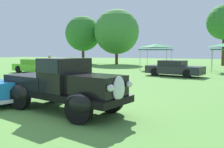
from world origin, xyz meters
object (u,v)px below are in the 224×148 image
object	(u,v)px
canopy_tent_left_field	(156,47)
show_car_charcoal	(174,68)
spectator_near_truck	(50,66)
show_car_lime	(35,66)
feature_pickup_truck	(63,84)

from	to	relation	value
canopy_tent_left_field	show_car_charcoal	bearing A→B (deg)	-64.30
show_car_charcoal	spectator_near_truck	xyz separation A→B (m)	(-7.31, -5.79, 0.31)
show_car_lime	canopy_tent_left_field	distance (m)	12.27
show_car_lime	canopy_tent_left_field	size ratio (longest dim) A/B	1.57
feature_pickup_truck	spectator_near_truck	world-z (taller)	feature_pickup_truck
spectator_near_truck	canopy_tent_left_field	distance (m)	12.65
feature_pickup_truck	show_car_charcoal	bearing A→B (deg)	83.96
show_car_lime	show_car_charcoal	bearing A→B (deg)	10.46
spectator_near_truck	feature_pickup_truck	bearing A→B (deg)	-48.48
feature_pickup_truck	spectator_near_truck	xyz separation A→B (m)	(-5.98, 6.75, 0.04)
feature_pickup_truck	show_car_lime	distance (m)	14.77
show_car_lime	spectator_near_truck	bearing A→B (deg)	-38.39
show_car_charcoal	canopy_tent_left_field	bearing A→B (deg)	115.70
show_car_charcoal	spectator_near_truck	bearing A→B (deg)	-141.59
show_car_charcoal	canopy_tent_left_field	world-z (taller)	canopy_tent_left_field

